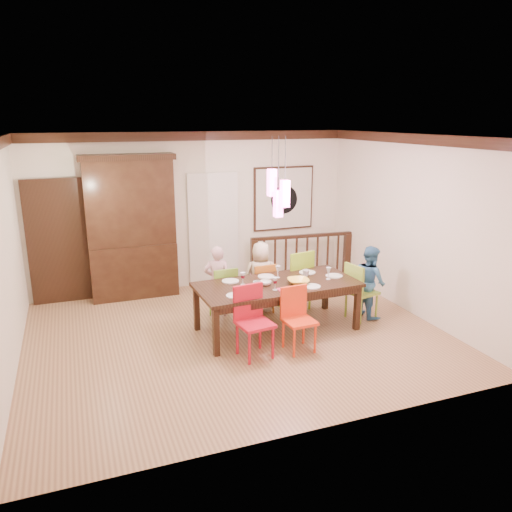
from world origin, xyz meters
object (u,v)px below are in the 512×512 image
object	(u,v)px
chair_far_left	(222,289)
balustrade	(302,258)
dining_table	(277,288)
china_hutch	(131,227)
person_far_mid	(261,277)
person_far_left	(217,281)
person_end_right	(370,281)
chair_end_right	(362,287)

from	to	relation	value
chair_far_left	balustrade	xyz separation A→B (m)	(1.98, 1.22, 0.00)
dining_table	chair_far_left	xyz separation A→B (m)	(-0.64, 0.73, -0.18)
dining_table	chair_far_left	size ratio (longest dim) A/B	2.82
chair_far_left	china_hutch	xyz separation A→B (m)	(-1.19, 1.56, 0.78)
china_hutch	person_far_mid	xyz separation A→B (m)	(1.88, -1.47, -0.68)
dining_table	chair_far_left	bearing A→B (deg)	128.59
person_far_left	person_end_right	distance (m)	2.47
dining_table	person_far_left	bearing A→B (deg)	125.46
person_end_right	balustrade	bearing A→B (deg)	7.62
china_hutch	person_far_mid	distance (m)	2.49
person_end_right	dining_table	bearing A→B (deg)	89.43
dining_table	person_far_left	distance (m)	1.11
chair_far_left	dining_table	bearing A→B (deg)	127.82
person_far_mid	chair_end_right	bearing A→B (deg)	164.40
dining_table	chair_end_right	world-z (taller)	chair_end_right
balustrade	person_end_right	world-z (taller)	person_end_right
china_hutch	person_far_mid	world-z (taller)	china_hutch
chair_end_right	person_end_right	distance (m)	0.20
balustrade	person_end_right	distance (m)	1.97
dining_table	china_hutch	size ratio (longest dim) A/B	0.97
dining_table	chair_end_right	bearing A→B (deg)	-4.91
balustrade	person_end_right	xyz separation A→B (m)	(0.28, -1.95, 0.09)
chair_end_right	balustrade	bearing A→B (deg)	-8.56
person_far_left	person_end_right	world-z (taller)	person_end_right
person_end_right	chair_far_left	bearing A→B (deg)	71.44
chair_far_left	china_hutch	world-z (taller)	china_hutch
person_end_right	china_hutch	bearing A→B (deg)	55.76
dining_table	person_end_right	distance (m)	1.63
person_far_mid	person_end_right	xyz separation A→B (m)	(1.57, -0.82, -0.01)
dining_table	chair_far_left	world-z (taller)	chair_far_left
chair_far_left	person_far_mid	distance (m)	0.71
chair_far_left	person_far_mid	world-z (taller)	person_far_mid
chair_far_left	person_far_left	xyz separation A→B (m)	(-0.04, 0.14, 0.09)
chair_far_left	person_end_right	distance (m)	2.38
dining_table	person_far_left	world-z (taller)	person_far_left
dining_table	person_end_right	size ratio (longest dim) A/B	2.09
chair_end_right	person_far_left	bearing A→B (deg)	54.68
chair_far_left	balustrade	world-z (taller)	balustrade
person_far_left	chair_end_right	bearing A→B (deg)	170.47
balustrade	chair_far_left	bearing A→B (deg)	-143.62
person_far_mid	person_far_left	bearing A→B (deg)	13.19
chair_far_left	chair_end_right	size ratio (longest dim) A/B	0.94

